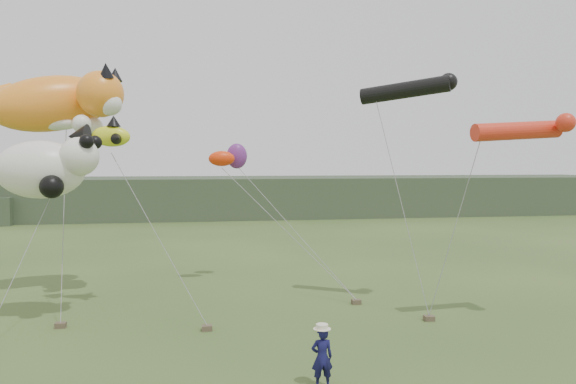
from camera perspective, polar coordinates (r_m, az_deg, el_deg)
The scene contains 9 objects.
ground at distance 15.21m, azimuth -3.14°, elevation -18.79°, with size 120.00×120.00×0.00m, color #385123.
headland at distance 58.86m, azimuth -10.96°, elevation -0.58°, with size 90.00×13.00×4.00m.
festival_attendant at distance 14.69m, azimuth 3.47°, elevation -16.43°, with size 0.55×0.36×1.52m, color #111141.
sandbag_anchors at distance 20.02m, azimuth -6.95°, elevation -13.10°, with size 14.80×4.06×0.18m.
cat_kite at distance 25.35m, azimuth -21.90°, elevation 8.44°, with size 6.72×4.09×3.11m.
fish_kite at distance 22.47m, azimuth -18.66°, elevation 5.46°, with size 2.50×1.66×1.26m.
tube_kites at distance 21.81m, azimuth 17.28°, elevation 8.30°, with size 6.38×5.07×2.72m.
panda_kite at distance 21.36m, azimuth -23.30°, elevation 2.25°, with size 3.59×2.32×2.23m.
misc_kites at distance 26.40m, azimuth -5.88°, elevation 3.54°, with size 1.84×1.40×1.19m.
Camera 1 is at (-1.53, -14.03, 5.68)m, focal length 35.00 mm.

